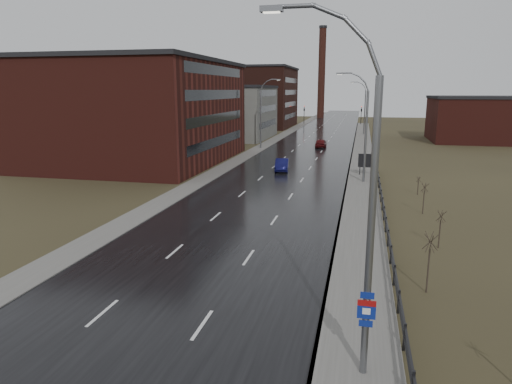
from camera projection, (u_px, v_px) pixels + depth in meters
The scene contains 24 objects.
ground at pixel (100, 376), 15.63m from camera, with size 320.00×320.00×0.00m, color #2D2819.
road at pixel (307, 151), 72.67m from camera, with size 14.00×300.00×0.06m, color black.
sidewalk_right at pixel (361, 184), 47.00m from camera, with size 3.20×180.00×0.18m, color #595651.
curb_right at pixel (346, 184), 47.34m from camera, with size 0.16×180.00×0.18m, color slate.
sidewalk_left at pixel (257, 150), 74.47m from camera, with size 2.40×260.00×0.12m, color #595651.
warehouse_near at pixel (140, 111), 61.55m from camera, with size 22.44×28.56×13.50m.
warehouse_mid at pixel (230, 112), 92.59m from camera, with size 16.32×20.40×10.50m.
warehouse_far at pixel (243, 97), 121.67m from camera, with size 26.52×24.48×15.50m.
building_right at pixel (481, 119), 86.01m from camera, with size 18.36×16.32×8.50m.
smokestack at pixel (322, 72), 156.18m from camera, with size 2.70×2.70×30.70m.
streetlight_main at pixel (362, 204), 14.34m from camera, with size 3.91×0.29×12.11m.
streetlight_right_mid at pixel (363, 127), 46.72m from camera, with size 3.36×0.28×11.35m.
streetlight_left at pixel (263, 113), 75.00m from camera, with size 3.36×0.28×11.35m.
streetlight_right_far at pixel (363, 108), 98.06m from camera, with size 3.36×0.28×11.35m.
guardrail at pixel (387, 225), 30.62m from camera, with size 0.10×53.05×1.10m.
shrub_c at pixel (429, 261), 21.73m from camera, with size 0.71×0.75×3.02m.
shrub_d at pixel (440, 228), 28.07m from camera, with size 0.56×0.59×2.38m.
shrub_e at pixel (424, 197), 35.82m from camera, with size 0.59×0.62×2.50m.
shrub_f at pixel (418, 185), 42.42m from camera, with size 0.42×0.44×1.75m.
billboard at pixel (367, 161), 51.35m from camera, with size 1.92×0.17×2.59m.
traffic_light_left at pixel (304, 108), 130.48m from camera, with size 0.58×2.73×5.30m.
traffic_light_right at pixel (361, 108), 126.96m from camera, with size 0.58×2.73×5.30m.
car_near at pixel (282, 165), 54.93m from camera, with size 1.54×4.41×1.45m, color #0C0D3F.
car_far at pixel (321, 143), 77.35m from camera, with size 1.77×4.41×1.50m, color #4C0C0E.
Camera 1 is at (8.36, -12.31, 9.58)m, focal length 32.00 mm.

